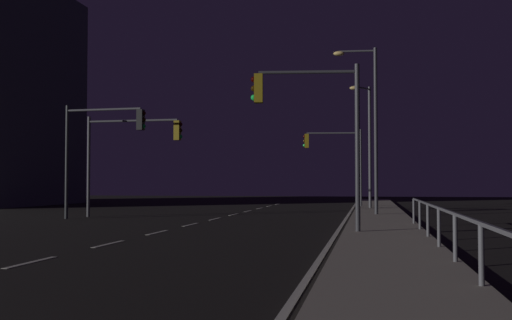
% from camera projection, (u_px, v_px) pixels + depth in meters
% --- Properties ---
extents(ground_plane, '(112.00, 112.00, 0.00)m').
position_uv_depth(ground_plane, '(162.00, 232.00, 21.57)').
color(ground_plane, black).
rests_on(ground_plane, ground).
extents(sidewalk_right, '(2.69, 77.00, 0.14)m').
position_uv_depth(sidewalk_right, '(385.00, 233.00, 20.18)').
color(sidewalk_right, '#9E937F').
rests_on(sidewalk_right, ground).
extents(lane_markings_center, '(0.14, 50.00, 0.01)m').
position_uv_depth(lane_markings_center, '(191.00, 225.00, 25.01)').
color(lane_markings_center, silver).
rests_on(lane_markings_center, ground).
extents(lane_edge_line, '(0.14, 53.00, 0.01)m').
position_uv_depth(lane_edge_line, '(342.00, 224.00, 25.38)').
color(lane_edge_line, silver).
rests_on(lane_edge_line, ground).
extents(traffic_light_far_center, '(3.54, 0.64, 5.45)m').
position_uv_depth(traffic_light_far_center, '(312.00, 114.00, 20.12)').
color(traffic_light_far_center, '#38383D').
rests_on(traffic_light_far_center, sidewalk_right).
extents(traffic_light_mid_left, '(5.02, 0.39, 5.03)m').
position_uv_depth(traffic_light_mid_left, '(131.00, 144.00, 30.46)').
color(traffic_light_mid_left, '#4C4C51').
rests_on(traffic_light_mid_left, ground).
extents(traffic_light_overhead_east, '(3.94, 0.69, 5.18)m').
position_uv_depth(traffic_light_overhead_east, '(335.00, 152.00, 41.67)').
color(traffic_light_overhead_east, '#4C4C51').
rests_on(traffic_light_overhead_east, sidewalk_right).
extents(traffic_light_mid_right, '(4.09, 0.46, 5.39)m').
position_uv_depth(traffic_light_mid_right, '(101.00, 138.00, 28.82)').
color(traffic_light_mid_right, '#2D3033').
rests_on(traffic_light_mid_right, ground).
extents(street_lamp_corner, '(2.19, 0.39, 8.38)m').
position_uv_depth(street_lamp_corner, '(369.00, 115.00, 30.93)').
color(street_lamp_corner, '#38383D').
rests_on(street_lamp_corner, sidewalk_right).
extents(street_lamp_far_end, '(1.28, 1.62, 7.59)m').
position_uv_depth(street_lamp_far_end, '(367.00, 135.00, 38.31)').
color(street_lamp_far_end, '#4C4C51').
rests_on(street_lamp_far_end, sidewalk_right).
extents(barrier_fence, '(0.09, 23.41, 0.98)m').
position_uv_depth(barrier_fence, '(455.00, 225.00, 12.29)').
color(barrier_fence, '#59595E').
rests_on(barrier_fence, sidewalk_right).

